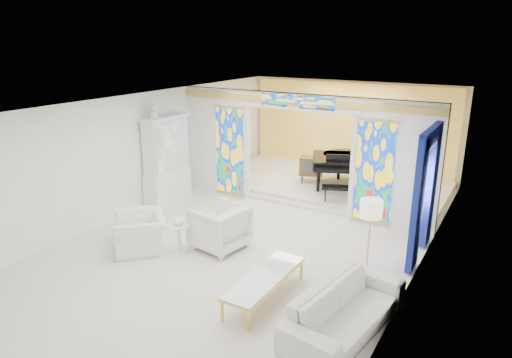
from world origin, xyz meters
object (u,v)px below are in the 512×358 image
Objects in this scene: armchair_left at (140,232)px; tv_console at (311,166)px; coffee_table at (265,278)px; armchair_right at (219,227)px; sofa at (345,309)px; grand_piano at (341,161)px; china_cabinet at (166,161)px.

tv_console reaches higher than armchair_left.
armchair_left reaches higher than coffee_table.
armchair_right is 1.35× the size of tv_console.
sofa is 6.86m from grand_piano.
tv_console is (1.43, 5.62, 0.30)m from armchair_left.
sofa is 3.11× the size of tv_console.
tv_console is at bearing 175.39° from grand_piano.
coffee_table is 2.55× the size of tv_console.
armchair_left is at bearing 173.61° from coffee_table.
armchair_left is at bearing 92.84° from sofa.
armchair_left is 5.81m from tv_console.
china_cabinet reaches higher than coffee_table.
grand_piano is at bearing 0.13° from tv_console.
china_cabinet reaches higher than tv_console.
armchair_left is 1.69m from armchair_right.
china_cabinet is 5.56m from coffee_table.
china_cabinet is 3.51× the size of tv_console.
armchair_left is 0.59× the size of coffee_table.
sofa is 6.95m from tv_console.
grand_piano is (-1.01, 6.26, 0.49)m from coffee_table.
armchair_left is 1.51× the size of tv_console.
armchair_left is at bearing -49.30° from armchair_right.
grand_piano is (3.68, 3.37, -0.28)m from china_cabinet.
coffee_table is at bearing -104.00° from grand_piano.
china_cabinet is at bearing -151.12° from tv_console.
coffee_table is at bearing 94.32° from sofa.
sofa is 1.22× the size of coffee_table.
china_cabinet is 3.36m from armchair_right.
coffee_table is (1.83, -1.26, -0.07)m from armchair_right.
sofa is at bearing -4.23° from coffee_table.
grand_piano is (0.82, 5.00, 0.41)m from armchair_right.
armchair_left is at bearing -122.66° from tv_console.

